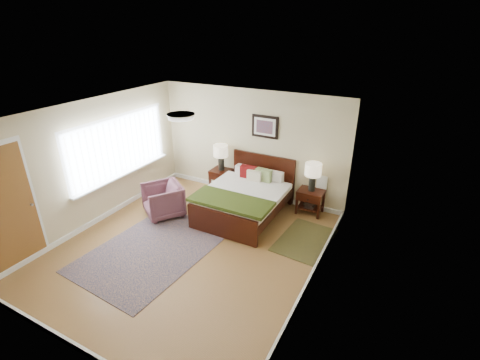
{
  "coord_description": "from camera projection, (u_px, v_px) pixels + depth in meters",
  "views": [
    {
      "loc": [
        3.29,
        -4.27,
        3.81
      ],
      "look_at": [
        0.49,
        1.05,
        1.05
      ],
      "focal_mm": 26.0,
      "sensor_mm": 36.0,
      "label": 1
    }
  ],
  "objects": [
    {
      "name": "lamp_right",
      "position": [
        313.0,
        172.0,
        7.18
      ],
      "size": [
        0.34,
        0.34,
        0.61
      ],
      "color": "black",
      "rests_on": "nightstand_right"
    },
    {
      "name": "floor",
      "position": [
        190.0,
        247.0,
        6.42
      ],
      "size": [
        5.0,
        5.0,
        0.0
      ],
      "primitive_type": "plane",
      "color": "brown",
      "rests_on": "ground"
    },
    {
      "name": "bed",
      "position": [
        245.0,
        194.0,
        7.3
      ],
      "size": [
        1.63,
        1.96,
        1.06
      ],
      "color": "black",
      "rests_on": "ground"
    },
    {
      "name": "lamp_left",
      "position": [
        221.0,
        153.0,
        8.11
      ],
      "size": [
        0.34,
        0.34,
        0.61
      ],
      "color": "black",
      "rests_on": "nightstand_left"
    },
    {
      "name": "window",
      "position": [
        120.0,
        147.0,
        7.34
      ],
      "size": [
        0.11,
        2.72,
        1.32
      ],
      "color": "silver",
      "rests_on": "left_wall"
    },
    {
      "name": "wall_art",
      "position": [
        265.0,
        127.0,
        7.54
      ],
      "size": [
        0.62,
        0.05,
        0.5
      ],
      "color": "black",
      "rests_on": "back_wall"
    },
    {
      "name": "rug_persian",
      "position": [
        152.0,
        250.0,
        6.34
      ],
      "size": [
        2.02,
        2.72,
        0.01
      ],
      "primitive_type": "cube",
      "rotation": [
        0.0,
        0.0,
        -0.07
      ],
      "color": "#0B193A",
      "rests_on": "ground"
    },
    {
      "name": "right_wall",
      "position": [
        315.0,
        218.0,
        4.94
      ],
      "size": [
        0.04,
        5.0,
        2.5
      ],
      "primitive_type": "cube",
      "color": "#C1B38C",
      "rests_on": "ground"
    },
    {
      "name": "front_wall",
      "position": [
        54.0,
        272.0,
        3.89
      ],
      "size": [
        4.5,
        0.04,
        2.5
      ],
      "primitive_type": "cube",
      "color": "#C1B38C",
      "rests_on": "ground"
    },
    {
      "name": "door",
      "position": [
        7.0,
        210.0,
        5.51
      ],
      "size": [
        0.06,
        1.0,
        2.18
      ],
      "color": "silver",
      "rests_on": "ground"
    },
    {
      "name": "nightstand_right",
      "position": [
        310.0,
        199.0,
        7.43
      ],
      "size": [
        0.54,
        0.41,
        0.54
      ],
      "color": "black",
      "rests_on": "ground"
    },
    {
      "name": "rug_navy",
      "position": [
        305.0,
        240.0,
        6.63
      ],
      "size": [
        0.99,
        1.4,
        0.01
      ],
      "primitive_type": "cube",
      "rotation": [
        0.0,
        0.0,
        -0.08
      ],
      "color": "black",
      "rests_on": "ground"
    },
    {
      "name": "ceiling",
      "position": [
        181.0,
        114.0,
        5.38
      ],
      "size": [
        4.5,
        5.0,
        0.02
      ],
      "primitive_type": "cube",
      "color": "white",
      "rests_on": "back_wall"
    },
    {
      "name": "ceil_fixture",
      "position": [
        181.0,
        116.0,
        5.39
      ],
      "size": [
        0.44,
        0.44,
        0.08
      ],
      "color": "white",
      "rests_on": "ceiling"
    },
    {
      "name": "left_wall",
      "position": [
        93.0,
        163.0,
        6.85
      ],
      "size": [
        0.04,
        5.0,
        2.5
      ],
      "primitive_type": "cube",
      "color": "#C1B38C",
      "rests_on": "ground"
    },
    {
      "name": "nightstand_left",
      "position": [
        221.0,
        175.0,
        8.32
      ],
      "size": [
        0.48,
        0.44,
        0.58
      ],
      "color": "black",
      "rests_on": "ground"
    },
    {
      "name": "armchair",
      "position": [
        163.0,
        200.0,
        7.36
      ],
      "size": [
        1.05,
        1.06,
        0.7
      ],
      "primitive_type": "imported",
      "rotation": [
        0.0,
        0.0,
        -0.6
      ],
      "color": "brown",
      "rests_on": "ground"
    },
    {
      "name": "back_wall",
      "position": [
        251.0,
        144.0,
        7.91
      ],
      "size": [
        4.5,
        0.04,
        2.5
      ],
      "primitive_type": "cube",
      "color": "#C1B38C",
      "rests_on": "ground"
    }
  ]
}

